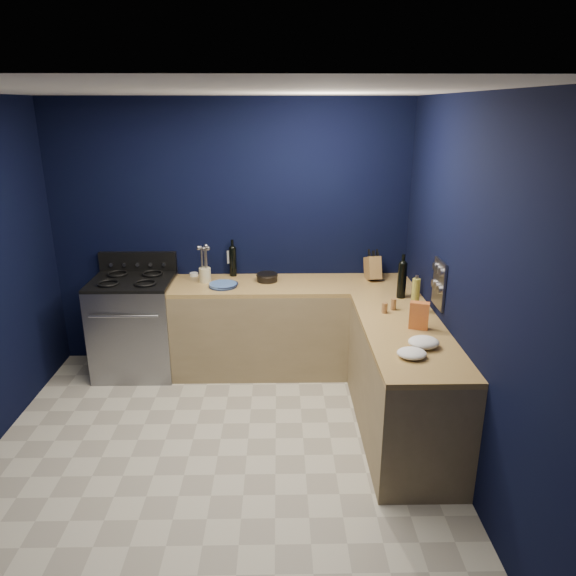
{
  "coord_description": "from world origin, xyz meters",
  "views": [
    {
      "loc": [
        0.47,
        -3.45,
        2.51
      ],
      "look_at": [
        0.55,
        1.0,
        1.0
      ],
      "focal_mm": 33.53,
      "sensor_mm": 36.0,
      "label": 1
    }
  ],
  "objects_px": {
    "knife_block": "(373,268)",
    "crouton_bag": "(419,316)",
    "plate_stack": "(223,285)",
    "gas_range": "(136,327)",
    "utensil_crock": "(205,275)"
  },
  "relations": [
    {
      "from": "plate_stack",
      "to": "knife_block",
      "type": "height_order",
      "value": "knife_block"
    },
    {
      "from": "gas_range",
      "to": "plate_stack",
      "type": "height_order",
      "value": "plate_stack"
    },
    {
      "from": "gas_range",
      "to": "utensil_crock",
      "type": "xyz_separation_m",
      "value": [
        0.69,
        0.07,
        0.51
      ]
    },
    {
      "from": "plate_stack",
      "to": "knife_block",
      "type": "xyz_separation_m",
      "value": [
        1.44,
        0.21,
        0.09
      ]
    },
    {
      "from": "plate_stack",
      "to": "crouton_bag",
      "type": "xyz_separation_m",
      "value": [
        1.59,
        -1.03,
        0.09
      ]
    },
    {
      "from": "knife_block",
      "to": "crouton_bag",
      "type": "relative_size",
      "value": 1.05
    },
    {
      "from": "knife_block",
      "to": "plate_stack",
      "type": "bearing_deg",
      "value": -178.76
    },
    {
      "from": "gas_range",
      "to": "plate_stack",
      "type": "relative_size",
      "value": 3.53
    },
    {
      "from": "plate_stack",
      "to": "knife_block",
      "type": "bearing_deg",
      "value": 8.49
    },
    {
      "from": "gas_range",
      "to": "knife_block",
      "type": "height_order",
      "value": "knife_block"
    },
    {
      "from": "utensil_crock",
      "to": "crouton_bag",
      "type": "xyz_separation_m",
      "value": [
        1.77,
        -1.17,
        0.04
      ]
    },
    {
      "from": "utensil_crock",
      "to": "crouton_bag",
      "type": "relative_size",
      "value": 0.66
    },
    {
      "from": "knife_block",
      "to": "crouton_bag",
      "type": "bearing_deg",
      "value": -90.6
    },
    {
      "from": "utensil_crock",
      "to": "knife_block",
      "type": "distance_m",
      "value": 1.63
    },
    {
      "from": "utensil_crock",
      "to": "crouton_bag",
      "type": "distance_m",
      "value": 2.12
    }
  ]
}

